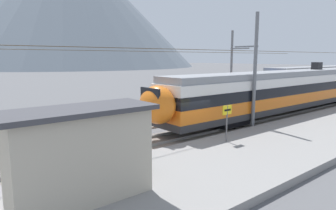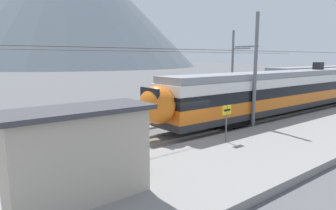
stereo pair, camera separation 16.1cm
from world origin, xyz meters
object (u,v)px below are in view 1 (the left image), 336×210
catenary_mast_mid (254,70)px  platform_shelter (81,154)px  train_near_platform (289,89)px  passenger_walking (123,154)px  handbag_beside_passenger (134,172)px  potted_plant_by_shelter (142,161)px  catenary_mast_far_side (232,67)px  potted_plant_platform_edge (128,152)px  platform_sign (227,115)px

catenary_mast_mid → platform_shelter: bearing=-166.5°
train_near_platform → platform_shelter: (-21.08, -4.76, -0.31)m
passenger_walking → handbag_beside_passenger: size_ratio=4.40×
potted_plant_by_shelter → handbag_beside_passenger: bearing=-169.9°
catenary_mast_far_side → platform_shelter: (-21.11, -11.10, -2.13)m
train_near_platform → platform_shelter: bearing=-167.3°
train_near_platform → potted_plant_platform_edge: (-18.12, -2.75, -1.35)m
platform_sign → potted_plant_platform_edge: size_ratio=2.21×
platform_shelter → handbag_beside_passenger: bearing=16.3°
potted_plant_platform_edge → platform_shelter: 3.73m
train_near_platform → platform_sign: train_near_platform is taller
catenary_mast_far_side → handbag_beside_passenger: catenary_mast_far_side is taller
handbag_beside_passenger → train_near_platform: bearing=12.3°
catenary_mast_mid → platform_shelter: size_ratio=9.43×
catenary_mast_mid → potted_plant_by_shelter: catenary_mast_mid is taller
platform_sign → potted_plant_platform_edge: bearing=176.0°
passenger_walking → catenary_mast_far_side: bearing=28.3°
train_near_platform → handbag_beside_passenger: 19.19m
passenger_walking → potted_plant_platform_edge: 1.60m
catenary_mast_mid → potted_plant_platform_edge: 11.28m
platform_sign → passenger_walking: platform_sign is taller
catenary_mast_far_side → train_near_platform: bearing=-90.2°
catenary_mast_mid → platform_shelter: (-13.69, -3.27, -2.21)m
handbag_beside_passenger → potted_plant_by_shelter: bearing=10.1°
handbag_beside_passenger → potted_plant_by_shelter: size_ratio=0.49×
catenary_mast_far_side → potted_plant_by_shelter: 21.20m
catenary_mast_mid → handbag_beside_passenger: catenary_mast_mid is taller
potted_plant_by_shelter → catenary_mast_far_side: bearing=29.5°
catenary_mast_mid → handbag_beside_passenger: (-11.28, -2.57, -3.64)m
passenger_walking → potted_plant_by_shelter: (0.88, -0.02, -0.50)m
handbag_beside_passenger → potted_plant_by_shelter: 0.57m
catenary_mast_mid → potted_plant_platform_edge: size_ratio=49.04×
platform_sign → handbag_beside_passenger: (-6.64, -0.88, -1.37)m
catenary_mast_mid → platform_sign: (-4.65, -1.69, -2.27)m
platform_sign → platform_shelter: bearing=-170.1°
handbag_beside_passenger → potted_plant_by_shelter: potted_plant_by_shelter is taller
handbag_beside_passenger → platform_shelter: size_ratio=0.08×
potted_plant_by_shelter → potted_plant_platform_edge: bearing=86.2°
potted_plant_platform_edge → catenary_mast_mid: bearing=6.7°
potted_plant_platform_edge → handbag_beside_passenger: bearing=-113.0°
catenary_mast_mid → catenary_mast_far_side: (7.42, 7.83, -0.07)m
platform_sign → potted_plant_by_shelter: bearing=-172.6°
passenger_walking → potted_plant_platform_edge: size_ratio=1.83×
platform_shelter → potted_plant_platform_edge: bearing=34.2°
train_near_platform → potted_plant_platform_edge: bearing=-171.4°
handbag_beside_passenger → passenger_walking: bearing=165.5°
handbag_beside_passenger → platform_shelter: platform_shelter is taller
platform_sign → passenger_walking: size_ratio=1.21×
catenary_mast_far_side → platform_sign: (-12.06, -9.52, -2.20)m
catenary_mast_mid → catenary_mast_far_side: catenary_mast_mid is taller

